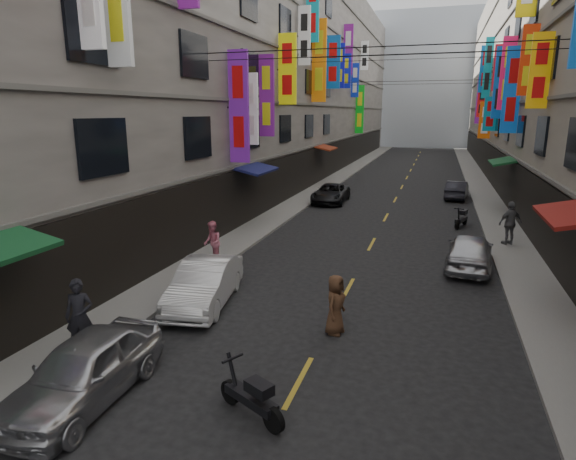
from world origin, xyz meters
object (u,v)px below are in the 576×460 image
Objects in this scene: car_left_near at (85,370)px; scooter_crossing at (252,397)px; car_right_far at (457,190)px; scooter_far_right at (462,219)px; pedestrian_lfar at (212,242)px; pedestrian_rfar at (510,223)px; car_left_mid at (205,283)px; pedestrian_crossing at (335,305)px; car_left_far at (331,193)px; pedestrian_lnear at (80,316)px; car_right_mid at (470,251)px.

scooter_crossing is at bearing 6.22° from car_left_near.
car_left_near reaches higher than car_right_far.
pedestrian_lfar reaches higher than scooter_far_right.
pedestrian_rfar reaches higher than pedestrian_lfar.
car_left_mid reaches higher than scooter_crossing.
pedestrian_lfar is 7.21m from pedestrian_crossing.
scooter_crossing is at bearing 179.60° from pedestrian_crossing.
pedestrian_rfar reaches higher than car_left_far.
car_left_mid is 4.07m from pedestrian_lnear.
car_left_mid is 14.02m from pedestrian_rfar.
car_right_far is at bearing 117.31° from pedestrian_lfar.
scooter_crossing is 5.04m from pedestrian_lnear.
scooter_far_right is 0.95× the size of pedestrian_lnear.
pedestrian_lfar reaches higher than car_left_far.
pedestrian_lnear is (-1.40, 1.57, 0.35)m from car_left_near.
car_right_mid is 15.98m from car_right_far.
scooter_crossing is 0.94× the size of scooter_far_right.
car_right_mid is 4.23m from pedestrian_rfar.
car_left_far is 22.08m from pedestrian_lnear.
car_right_mid reaches higher than scooter_far_right.
pedestrian_lfar reaches higher than car_left_mid.
pedestrian_rfar is (9.84, 15.35, 0.40)m from car_left_near.
scooter_crossing is 9.85m from pedestrian_lfar.
car_left_near is 14.06m from car_right_mid.
car_right_mid is at bearing 6.19° from scooter_crossing.
pedestrian_rfar is at bearing 104.93° from car_right_far.
pedestrian_lfar reaches higher than pedestrian_crossing.
car_left_mid is 1.04× the size of car_right_mid.
car_left_far is at bearing 138.57° from pedestrian_lfar.
car_left_far is at bearing 22.90° from pedestrian_crossing.
car_left_near is 2.46× the size of pedestrian_crossing.
car_left_near is at bearing -26.30° from pedestrian_lfar.
scooter_crossing is 23.39m from car_left_far.
car_left_far is 14.45m from car_right_mid.
car_right_far is 2.29× the size of pedestrian_crossing.
car_left_far is (0.00, 18.22, -0.08)m from car_left_mid.
pedestrian_rfar is (11.32, 6.38, 0.14)m from pedestrian_lfar.
car_right_far is (4.52, 27.07, 0.18)m from scooter_crossing.
car_right_mid is (-0.00, -7.23, 0.25)m from scooter_far_right.
car_left_mid reaches higher than car_left_far.
car_left_near is (-8.00, -18.79, 0.25)m from scooter_far_right.
scooter_crossing is 0.37× the size of car_left_far.
car_left_near is 28.68m from car_right_far.
car_right_far is (8.00, 22.17, -0.07)m from car_left_mid.
car_right_mid is 7.91m from pedestrian_crossing.
car_left_mid is 0.95× the size of car_left_far.
car_right_far is at bearing 47.28° from pedestrian_lnear.
car_left_far is at bearing -71.73° from pedestrian_rfar.
car_left_mid is at bearing 13.61° from pedestrian_rfar.
car_right_mid is at bearing 32.26° from pedestrian_rfar.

